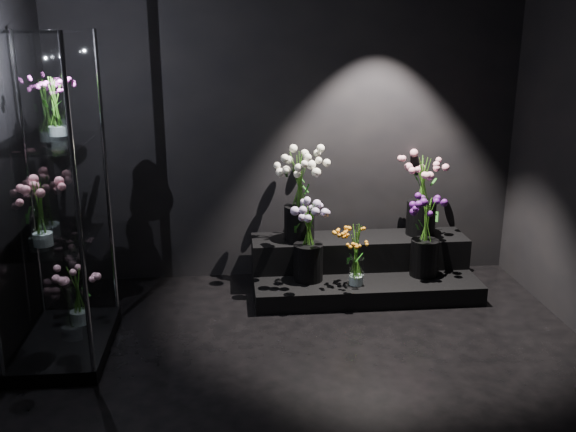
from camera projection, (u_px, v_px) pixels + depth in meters
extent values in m
plane|color=black|center=(320.00, 392.00, 3.99)|extent=(4.00, 4.00, 0.00)
plane|color=black|center=(289.00, 120.00, 5.49)|extent=(4.00, 0.00, 4.00)
plane|color=black|center=(435.00, 340.00, 1.68)|extent=(4.00, 0.00, 4.00)
cube|color=black|center=(363.00, 282.00, 5.48)|extent=(1.87, 0.83, 0.16)
cube|color=black|center=(359.00, 251.00, 5.62)|extent=(1.87, 0.42, 0.26)
cube|color=black|center=(67.00, 344.00, 4.48)|extent=(0.59, 0.98, 0.10)
cube|color=white|center=(55.00, 237.00, 4.25)|extent=(0.53, 0.92, 0.01)
cube|color=white|center=(45.00, 142.00, 4.07)|extent=(0.53, 0.92, 0.01)
cylinder|color=white|center=(356.00, 272.00, 5.19)|extent=(0.12, 0.12, 0.23)
cylinder|color=black|center=(308.00, 262.00, 5.28)|extent=(0.25, 0.25, 0.31)
cylinder|color=black|center=(424.00, 258.00, 5.38)|extent=(0.23, 0.23, 0.31)
cylinder|color=black|center=(299.00, 223.00, 5.45)|extent=(0.26, 0.26, 0.31)
cylinder|color=black|center=(421.00, 218.00, 5.62)|extent=(0.25, 0.25, 0.30)
cylinder|color=white|center=(42.00, 227.00, 4.04)|extent=(0.13, 0.13, 0.24)
cylinder|color=white|center=(57.00, 122.00, 4.22)|extent=(0.13, 0.13, 0.19)
cylinder|color=white|center=(79.00, 306.00, 4.64)|extent=(0.15, 0.15, 0.27)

